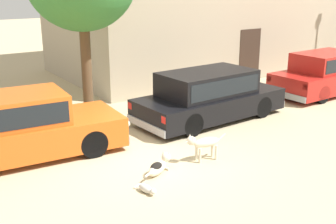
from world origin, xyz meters
name	(u,v)px	position (x,y,z in m)	size (l,w,h in m)	color
ground_plane	(143,157)	(0.00, 0.00, 0.00)	(80.00, 80.00, 0.00)	tan
parked_sedan_nearest	(24,126)	(-2.23, 1.54, 0.75)	(4.53, 2.14, 1.51)	#D15619
parked_sedan_second	(209,94)	(3.05, 1.35, 0.76)	(4.79, 2.06, 1.46)	black
parked_sedan_third	(327,73)	(8.60, 1.41, 0.75)	(4.88, 1.88, 1.50)	#AD1E19
stray_dog_spotted	(159,166)	(-0.15, -0.95, 0.16)	(0.98, 0.58, 0.38)	beige
stray_dog_tan	(203,143)	(1.04, -0.95, 0.43)	(1.08, 0.31, 0.68)	beige
stray_cat	(146,189)	(-0.82, -1.55, 0.08)	(0.24, 0.63, 0.17)	beige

